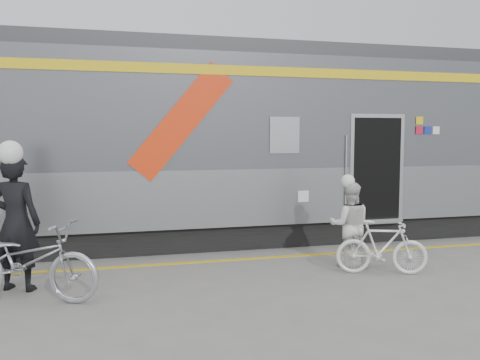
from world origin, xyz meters
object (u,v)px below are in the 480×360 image
object	(u,v)px
bicycle_left	(26,261)
woman	(350,225)
bicycle_right	(382,247)
man	(16,223)

from	to	relation	value
bicycle_left	woman	bearing A→B (deg)	-60.97
woman	bicycle_right	world-z (taller)	woman
man	bicycle_left	xyz separation A→B (m)	(0.20, -0.55, -0.45)
bicycle_right	man	bearing A→B (deg)	104.00
bicycle_right	bicycle_left	bearing A→B (deg)	109.64
woman	bicycle_right	xyz separation A→B (m)	(0.30, -0.55, -0.29)
bicycle_left	woman	world-z (taller)	woman
woman	man	bearing A→B (deg)	19.63
bicycle_left	woman	distance (m)	5.09
man	bicycle_left	world-z (taller)	man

